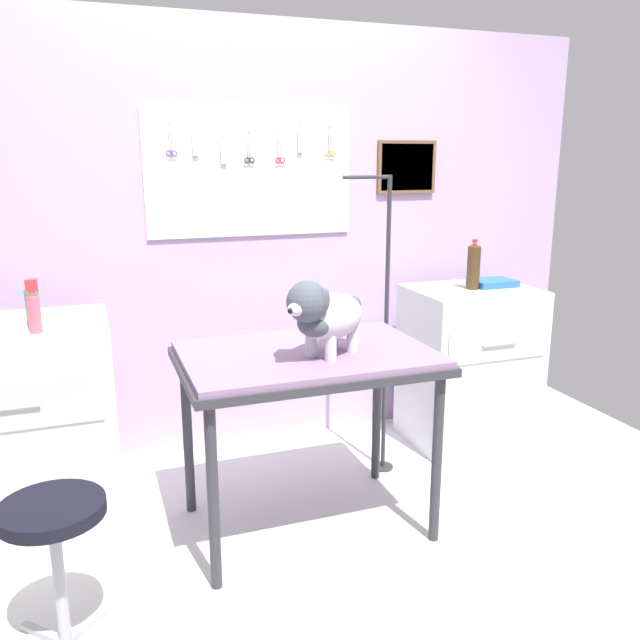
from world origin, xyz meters
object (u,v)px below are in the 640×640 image
Objects in this scene: cabinet_right at (469,365)px; soda_bottle at (474,266)px; dog at (325,315)px; counter_left at (18,430)px; grooming_arm at (384,340)px; stool at (54,531)px; grooming_table at (307,368)px.

cabinet_right is 3.26× the size of soda_bottle.
dog reaches higher than counter_left.
grooming_arm reaches higher than dog.
soda_bottle is at bearing 24.63° from stool.
stool is (-2.18, -1.00, -0.01)m from cabinet_right.
grooming_table is 3.88× the size of soda_bottle.
soda_bottle is (1.11, 0.65, 0.03)m from dog.
counter_left is 1.75× the size of stool.
grooming_table is 1.33m from cabinet_right.
dog is 1.42m from cabinet_right.
grooming_table is 1.19× the size of cabinet_right.
cabinet_right is (1.13, 0.66, -0.54)m from dog.
soda_bottle is (2.33, 0.16, 0.55)m from counter_left.
counter_left is 1.05× the size of cabinet_right.
cabinet_right is 0.57m from soda_bottle.
grooming_table is 1.31m from soda_bottle.
grooming_table is 0.28m from dog.
soda_bottle reaches higher than stool.
grooming_arm is 2.85× the size of stool.
dog is at bearing 17.87° from stool.
counter_left reaches higher than grooming_table.
cabinet_right is at bearing 16.19° from grooming_arm.
grooming_arm is 3.51× the size of dog.
grooming_table is at bearing 23.61° from stool.
stool is at bearing -155.27° from cabinet_right.
soda_bottle reaches higher than counter_left.
counter_left is at bearing 161.56° from grooming_table.
cabinet_right is 1.67× the size of stool.
grooming_arm reaches higher than grooming_table.
dog is 1.41m from counter_left.
soda_bottle is at bearing 30.43° from dog.
cabinet_right is at bearing 37.88° from soda_bottle.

